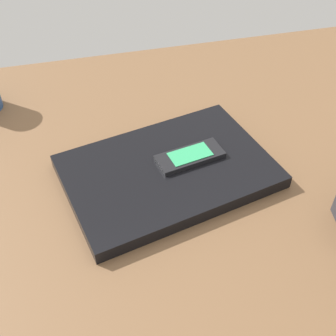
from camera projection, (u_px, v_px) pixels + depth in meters
desk_surface at (202, 155)px, 82.21cm from camera, size 120.00×80.00×3.00cm
laptop_closed at (168, 171)px, 74.99cm from camera, size 39.30×30.56×2.41cm
cell_phone_on_laptop at (190, 156)px, 75.37cm from camera, size 12.57×7.00×1.00cm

